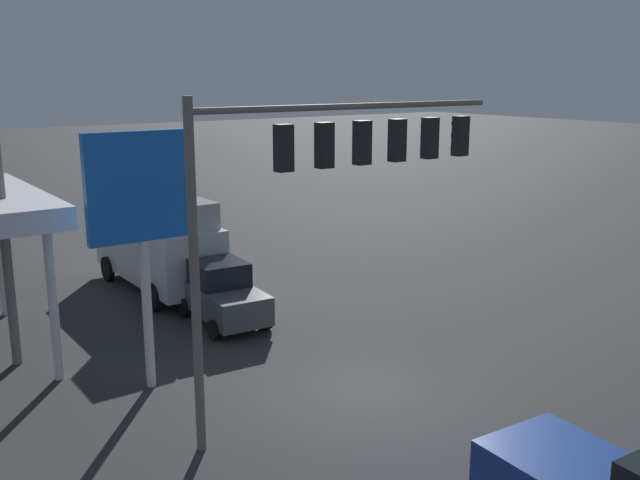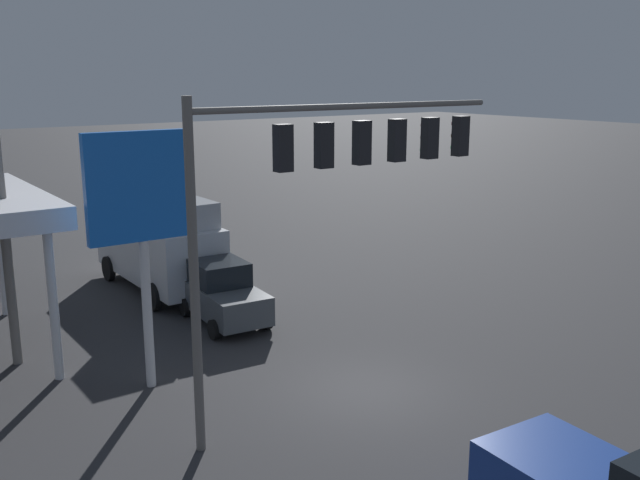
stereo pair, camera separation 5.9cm
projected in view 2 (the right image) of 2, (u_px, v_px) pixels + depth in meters
The scene contains 5 objects.
ground_plane at pixel (365, 389), 18.07m from camera, with size 200.00×200.00×0.00m, color #2D2D30.
traffic_signal_assembly at pixel (336, 167), 15.92m from camera, with size 8.23×0.43×7.40m.
price_sign at pixel (141, 200), 17.21m from camera, with size 2.67×0.27×6.50m.
delivery_truck at pixel (160, 246), 26.02m from camera, with size 2.59×6.81×3.58m.
hatchback_crossing at pixel (223, 294), 22.81m from camera, with size 2.17×3.91×1.97m.
Camera 2 is at (10.57, 13.03, 7.79)m, focal length 40.00 mm.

